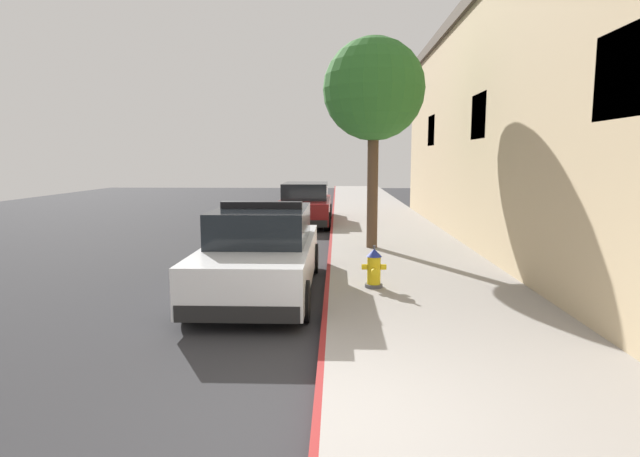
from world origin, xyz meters
TOP-DOWN VIEW (x-y plane):
  - ground_plane at (-4.21, 10.00)m, footprint 30.74×60.00m
  - sidewalk_pavement at (1.79, 10.00)m, footprint 3.58×60.00m
  - curb_painted_edge at (-0.04, 10.00)m, footprint 0.08×60.00m
  - storefront_building at (6.47, 8.74)m, footprint 6.03×23.11m
  - police_cruiser at (-1.25, 5.04)m, footprint 1.94×4.84m
  - parked_car_silver_ahead at (-1.06, 15.17)m, footprint 1.94×4.84m
  - fire_hydrant at (0.80, 4.82)m, footprint 0.44×0.40m
  - street_tree at (1.04, 9.06)m, footprint 2.56×2.56m

SIDE VIEW (x-z plane):
  - ground_plane at x=-4.21m, z-range -0.20..0.00m
  - sidewalk_pavement at x=1.79m, z-range 0.00..0.17m
  - curb_painted_edge at x=-0.04m, z-range 0.00..0.17m
  - fire_hydrant at x=0.80m, z-range 0.14..0.90m
  - parked_car_silver_ahead at x=-1.06m, z-range -0.04..1.52m
  - police_cruiser at x=-1.25m, z-range -0.10..1.58m
  - storefront_building at x=6.47m, z-range 0.01..6.72m
  - street_tree at x=1.04m, z-range 1.50..6.81m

